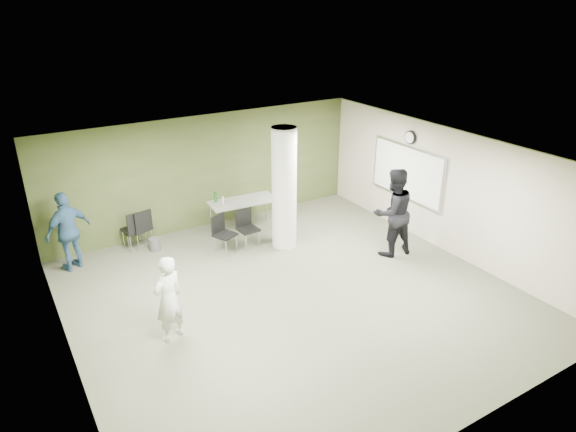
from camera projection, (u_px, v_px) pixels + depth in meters
floor at (293, 296)px, 9.97m from camera, size 8.00×8.00×0.00m
ceiling at (294, 158)px, 8.85m from camera, size 8.00×8.00×0.00m
wall_back at (207, 172)px, 12.54m from camera, size 8.00×2.80×0.02m
wall_left at (62, 292)px, 7.51m from camera, size 0.02×8.00×2.80m
wall_right_cream at (447, 191)px, 11.32m from camera, size 0.02×8.00×2.80m
column at (284, 189)px, 11.45m from camera, size 0.56×0.56×2.80m
whiteboard at (407, 172)px, 12.18m from camera, size 0.05×2.30×1.30m
wall_clock at (410, 137)px, 11.84m from camera, size 0.06×0.32×0.32m
folding_table at (242, 202)px, 12.48m from camera, size 1.69×0.84×1.03m
wastebasket at (155, 244)px, 11.71m from camera, size 0.25×0.25×0.29m
chair_back_left at (135, 227)px, 11.59m from camera, size 0.53×0.53×0.94m
chair_back_right at (141, 226)px, 11.66m from camera, size 0.60×0.60×0.94m
chair_table_left at (222, 231)px, 11.54m from camera, size 0.56×0.56×0.86m
chair_table_right at (246, 225)px, 11.81m from camera, size 0.46×0.46×0.87m
woman_white at (169, 299)px, 8.48m from camera, size 0.66×0.55×1.55m
man_black at (393, 212)px, 11.22m from camera, size 1.05×0.86×2.01m
man_blue at (68, 231)px, 10.67m from camera, size 1.10×0.78×1.73m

